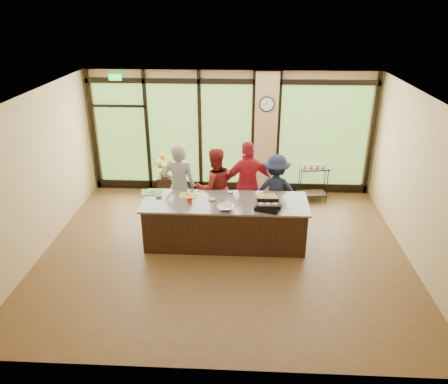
# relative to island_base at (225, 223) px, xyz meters

# --- Properties ---
(floor) EXTENTS (7.00, 7.00, 0.00)m
(floor) POSITION_rel_island_base_xyz_m (0.00, -0.30, -0.44)
(floor) COLOR brown
(floor) RESTS_ON ground
(ceiling) EXTENTS (7.00, 7.00, 0.00)m
(ceiling) POSITION_rel_island_base_xyz_m (0.00, -0.30, 2.56)
(ceiling) COLOR white
(ceiling) RESTS_ON back_wall
(back_wall) EXTENTS (7.00, 0.00, 7.00)m
(back_wall) POSITION_rel_island_base_xyz_m (0.00, 2.70, 1.06)
(back_wall) COLOR tan
(back_wall) RESTS_ON floor
(left_wall) EXTENTS (0.00, 6.00, 6.00)m
(left_wall) POSITION_rel_island_base_xyz_m (-3.50, -0.30, 1.06)
(left_wall) COLOR tan
(left_wall) RESTS_ON floor
(right_wall) EXTENTS (0.00, 6.00, 6.00)m
(right_wall) POSITION_rel_island_base_xyz_m (3.50, -0.30, 1.06)
(right_wall) COLOR tan
(right_wall) RESTS_ON floor
(window_wall) EXTENTS (6.90, 0.12, 3.00)m
(window_wall) POSITION_rel_island_base_xyz_m (0.16, 2.65, 0.95)
(window_wall) COLOR tan
(window_wall) RESTS_ON floor
(island_base) EXTENTS (3.10, 1.00, 0.88)m
(island_base) POSITION_rel_island_base_xyz_m (0.00, 0.00, 0.00)
(island_base) COLOR black
(island_base) RESTS_ON floor
(countertop) EXTENTS (3.20, 1.10, 0.04)m
(countertop) POSITION_rel_island_base_xyz_m (0.00, 0.00, 0.46)
(countertop) COLOR slate
(countertop) RESTS_ON island_base
(wall_clock) EXTENTS (0.36, 0.04, 0.36)m
(wall_clock) POSITION_rel_island_base_xyz_m (0.85, 2.57, 1.81)
(wall_clock) COLOR black
(wall_clock) RESTS_ON window_wall
(cook_left) EXTENTS (0.70, 0.48, 1.85)m
(cook_left) POSITION_rel_island_base_xyz_m (-0.99, 0.67, 0.48)
(cook_left) COLOR gray
(cook_left) RESTS_ON floor
(cook_midleft) EXTENTS (1.02, 0.91, 1.73)m
(cook_midleft) POSITION_rel_island_base_xyz_m (-0.26, 0.80, 0.42)
(cook_midleft) COLOR maroon
(cook_midleft) RESTS_ON floor
(cook_midright) EXTENTS (1.17, 0.73, 1.86)m
(cook_midright) POSITION_rel_island_base_xyz_m (0.44, 0.86, 0.49)
(cook_midright) COLOR #AF1A2C
(cook_midright) RESTS_ON floor
(cook_right) EXTENTS (1.04, 0.61, 1.59)m
(cook_right) POSITION_rel_island_base_xyz_m (1.02, 0.86, 0.35)
(cook_right) COLOR #1A1F39
(cook_right) RESTS_ON floor
(roasting_pan) EXTENTS (0.53, 0.47, 0.08)m
(roasting_pan) POSITION_rel_island_base_xyz_m (0.81, -0.31, 0.52)
(roasting_pan) COLOR black
(roasting_pan) RESTS_ON countertop
(mixing_bowl) EXTENTS (0.34, 0.34, 0.07)m
(mixing_bowl) POSITION_rel_island_base_xyz_m (0.03, -0.36, 0.52)
(mixing_bowl) COLOR silver
(mixing_bowl) RESTS_ON countertop
(cutting_board_left) EXTENTS (0.47, 0.39, 0.01)m
(cutting_board_left) POSITION_rel_island_base_xyz_m (-1.50, 0.35, 0.49)
(cutting_board_left) COLOR #33812E
(cutting_board_left) RESTS_ON countertop
(cutting_board_center) EXTENTS (0.38, 0.29, 0.01)m
(cutting_board_center) POSITION_rel_island_base_xyz_m (-0.74, 0.22, 0.49)
(cutting_board_center) COLOR gold
(cutting_board_center) RESTS_ON countertop
(cutting_board_right) EXTENTS (0.44, 0.36, 0.01)m
(cutting_board_right) POSITION_rel_island_base_xyz_m (0.82, 0.25, 0.49)
(cutting_board_right) COLOR gold
(cutting_board_right) RESTS_ON countertop
(prep_bowl_near) EXTENTS (0.16, 0.16, 0.04)m
(prep_bowl_near) POSITION_rel_island_base_xyz_m (-1.32, 0.14, 0.50)
(prep_bowl_near) COLOR silver
(prep_bowl_near) RESTS_ON countertop
(prep_bowl_mid) EXTENTS (0.15, 0.15, 0.04)m
(prep_bowl_mid) POSITION_rel_island_base_xyz_m (-0.26, 0.03, 0.50)
(prep_bowl_mid) COLOR silver
(prep_bowl_mid) RESTS_ON countertop
(prep_bowl_far) EXTENTS (0.15, 0.15, 0.03)m
(prep_bowl_far) POSITION_rel_island_base_xyz_m (0.09, 0.41, 0.50)
(prep_bowl_far) COLOR silver
(prep_bowl_far) RESTS_ON countertop
(red_ramekin) EXTENTS (0.12, 0.12, 0.08)m
(red_ramekin) POSITION_rel_island_base_xyz_m (-0.67, -0.11, 0.52)
(red_ramekin) COLOR #B11F11
(red_ramekin) RESTS_ON countertop
(flower_stand) EXTENTS (0.37, 0.37, 0.71)m
(flower_stand) POSITION_rel_island_base_xyz_m (-1.49, 1.72, -0.08)
(flower_stand) COLOR black
(flower_stand) RESTS_ON floor
(flower_vase) EXTENTS (0.34, 0.34, 0.29)m
(flower_vase) POSITION_rel_island_base_xyz_m (-1.49, 1.72, 0.42)
(flower_vase) COLOR olive
(flower_vase) RESTS_ON flower_stand
(bar_cart) EXTENTS (0.73, 0.48, 0.93)m
(bar_cart) POSITION_rel_island_base_xyz_m (2.01, 2.16, 0.12)
(bar_cart) COLOR black
(bar_cart) RESTS_ON floor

